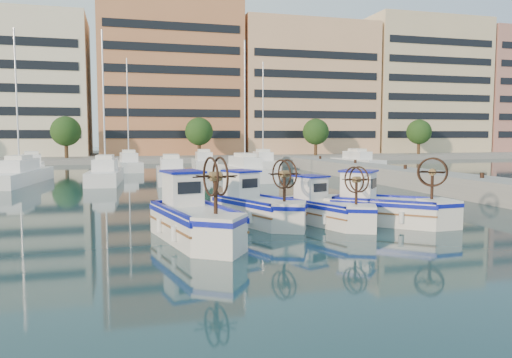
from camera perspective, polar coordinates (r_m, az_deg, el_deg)
name	(u,v)px	position (r m, az deg, el deg)	size (l,w,h in m)	color
ground	(307,228)	(19.70, 5.86, -5.64)	(300.00, 300.00, 0.00)	#1A3F44
quay	(459,185)	(32.98, 22.17, -0.64)	(3.00, 60.00, 1.20)	gray
waterfront	(219,91)	(84.99, -4.24, 10.03)	(180.00, 40.00, 25.60)	gray
yacht_marina	(159,170)	(46.14, -11.07, 1.05)	(40.31, 22.54, 11.50)	white
fishing_boat_a	(194,217)	(17.43, -7.16, -4.29)	(2.82, 4.93, 2.99)	silver
fishing_boat_b	(255,205)	(20.63, -0.08, -3.01)	(3.17, 4.52, 2.73)	silver
fishing_boat_c	(326,208)	(20.65, 7.95, -3.26)	(2.79, 4.08, 2.46)	silver
fishing_boat_d	(383,205)	(21.14, 14.29, -2.94)	(4.37, 4.16, 2.77)	silver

